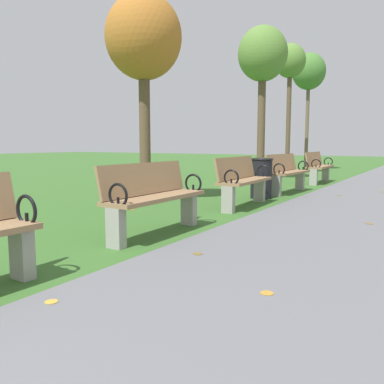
# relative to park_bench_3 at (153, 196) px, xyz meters

# --- Properties ---
(park_bench_3) EXTENTS (0.47, 1.60, 0.90)m
(park_bench_3) POSITION_rel_park_bench_3_xyz_m (0.00, 0.00, 0.00)
(park_bench_3) COLOR #93704C
(park_bench_3) RESTS_ON ground
(park_bench_4) EXTENTS (0.54, 1.62, 0.90)m
(park_bench_4) POSITION_rel_park_bench_3_xyz_m (0.00, 2.64, 0.00)
(park_bench_4) COLOR #93704C
(park_bench_4) RESTS_ON ground
(park_bench_5) EXTENTS (0.54, 1.62, 0.90)m
(park_bench_5) POSITION_rel_park_bench_3_xyz_m (0.00, 5.07, 0.00)
(park_bench_5) COLOR #93704C
(park_bench_5) RESTS_ON ground
(park_bench_6) EXTENTS (0.51, 1.61, 0.90)m
(park_bench_6) POSITION_rel_park_bench_3_xyz_m (0.00, 7.82, 0.00)
(park_bench_6) COLOR #93704C
(park_bench_6) RESTS_ON ground
(tree_2) EXTENTS (1.42, 1.42, 3.88)m
(tree_2) POSITION_rel_park_bench_3_xyz_m (-1.80, 2.09, 2.55)
(tree_2) COLOR brown
(tree_2) RESTS_ON ground
(tree_3) EXTENTS (1.48, 1.48, 4.63)m
(tree_3) POSITION_rel_park_bench_3_xyz_m (-1.73, 7.66, 3.23)
(tree_3) COLOR brown
(tree_3) RESTS_ON ground
(tree_4) EXTENTS (1.11, 1.11, 4.72)m
(tree_4) POSITION_rel_park_bench_3_xyz_m (-1.85, 10.54, 3.49)
(tree_4) COLOR brown
(tree_4) RESTS_ON ground
(tree_5) EXTENTS (1.36, 1.36, 4.86)m
(tree_5) POSITION_rel_park_bench_3_xyz_m (-1.88, 13.01, 3.56)
(tree_5) COLOR brown
(tree_5) RESTS_ON ground
(trash_bin) EXTENTS (0.48, 0.48, 0.84)m
(trash_bin) POSITION_rel_park_bench_3_xyz_m (-0.15, 3.87, -0.06)
(trash_bin) COLOR black
(trash_bin) RESTS_ON ground
(scattered_leaves) EXTENTS (4.58, 14.13, 0.02)m
(scattered_leaves) POSITION_rel_park_bench_3_xyz_m (0.51, 0.29, -0.47)
(scattered_leaves) COLOR brown
(scattered_leaves) RESTS_ON ground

